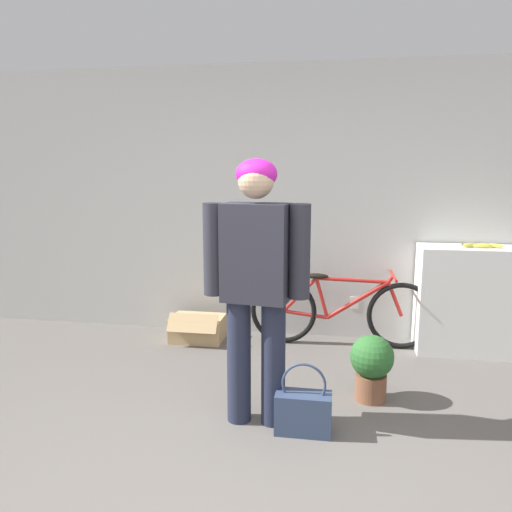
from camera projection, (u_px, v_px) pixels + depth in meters
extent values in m
cube|color=silver|center=(299.00, 204.00, 4.79)|extent=(8.00, 0.06, 2.60)
cube|color=white|center=(354.00, 303.00, 4.83)|extent=(0.08, 0.01, 0.12)
cube|color=white|center=(471.00, 300.00, 4.43)|extent=(0.92, 0.41, 0.96)
cylinder|color=#23283D|center=(239.00, 361.00, 3.22)|extent=(0.15, 0.15, 0.82)
cylinder|color=#23283D|center=(273.00, 363.00, 3.19)|extent=(0.15, 0.15, 0.82)
cube|color=#2D2D38|center=(256.00, 253.00, 3.08)|extent=(0.43, 0.28, 0.61)
cylinder|color=#2D2D38|center=(214.00, 249.00, 3.12)|extent=(0.13, 0.13, 0.58)
cylinder|color=#2D2D38|center=(300.00, 252.00, 3.04)|extent=(0.13, 0.13, 0.58)
sphere|color=#DBB28E|center=(256.00, 181.00, 3.00)|extent=(0.22, 0.22, 0.22)
ellipsoid|color=#D11EAD|center=(256.00, 174.00, 3.01)|extent=(0.25, 0.23, 0.19)
torus|color=black|center=(283.00, 311.00, 4.69)|extent=(0.62, 0.06, 0.62)
torus|color=black|center=(401.00, 316.00, 4.53)|extent=(0.62, 0.06, 0.62)
cylinder|color=red|center=(305.00, 314.00, 4.66)|extent=(0.41, 0.04, 0.08)
cylinder|color=red|center=(300.00, 295.00, 4.64)|extent=(0.33, 0.04, 0.35)
cylinder|color=red|center=(322.00, 298.00, 4.61)|extent=(0.14, 0.04, 0.38)
cylinder|color=red|center=(357.00, 300.00, 4.57)|extent=(0.56, 0.05, 0.39)
cylinder|color=red|center=(352.00, 280.00, 4.54)|extent=(0.65, 0.05, 0.05)
cylinder|color=red|center=(395.00, 299.00, 4.52)|extent=(0.16, 0.04, 0.32)
cylinder|color=red|center=(391.00, 279.00, 4.49)|extent=(0.07, 0.04, 0.08)
cylinder|color=red|center=(393.00, 276.00, 4.48)|extent=(0.03, 0.46, 0.02)
ellipsoid|color=black|center=(316.00, 276.00, 4.58)|extent=(0.22, 0.08, 0.05)
ellipsoid|color=#EAD64C|center=(483.00, 246.00, 4.29)|extent=(0.16, 0.04, 0.04)
ellipsoid|color=#EAD64C|center=(470.00, 245.00, 4.32)|extent=(0.14, 0.09, 0.04)
ellipsoid|color=#EAD64C|center=(495.00, 246.00, 4.29)|extent=(0.14, 0.09, 0.03)
sphere|color=brown|center=(463.00, 245.00, 4.35)|extent=(0.02, 0.02, 0.02)
cube|color=#334260|center=(303.00, 413.00, 3.11)|extent=(0.35, 0.17, 0.26)
torus|color=#334260|center=(304.00, 384.00, 3.08)|extent=(0.28, 0.02, 0.28)
cube|color=tan|center=(198.00, 328.00, 4.80)|extent=(0.50, 0.35, 0.23)
cube|color=tan|center=(192.00, 323.00, 4.61)|extent=(0.47, 0.12, 0.15)
cylinder|color=brown|center=(371.00, 387.00, 3.56)|extent=(0.22, 0.22, 0.19)
sphere|color=#2D6B2D|center=(372.00, 357.00, 3.52)|extent=(0.31, 0.31, 0.31)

